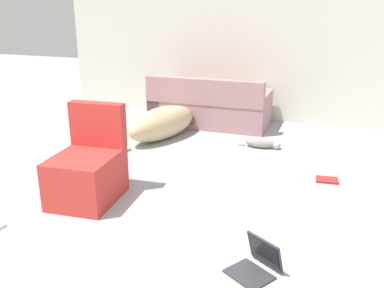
# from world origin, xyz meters

# --- Properties ---
(wall_back) EXTENTS (6.80, 0.06, 2.43)m
(wall_back) POSITION_xyz_m (0.00, 4.71, 1.22)
(wall_back) COLOR beige
(wall_back) RESTS_ON ground_plane
(couch) EXTENTS (1.72, 0.82, 0.74)m
(couch) POSITION_xyz_m (-0.84, 4.16, 0.25)
(couch) COLOR #A3757A
(couch) RESTS_ON ground_plane
(dog) EXTENTS (0.83, 1.68, 0.43)m
(dog) POSITION_xyz_m (-1.21, 3.36, 0.21)
(dog) COLOR tan
(dog) RESTS_ON ground_plane
(cat) EXTENTS (0.55, 0.16, 0.14)m
(cat) POSITION_xyz_m (0.09, 3.37, 0.07)
(cat) COLOR gray
(cat) RESTS_ON ground_plane
(laptop_open) EXTENTS (0.41, 0.41, 0.24)m
(laptop_open) POSITION_xyz_m (0.55, 0.77, 0.08)
(laptop_open) COLOR #2D2D33
(laptop_open) RESTS_ON ground_plane
(book_red) EXTENTS (0.24, 0.18, 0.02)m
(book_red) POSITION_xyz_m (0.93, 2.55, 0.01)
(book_red) COLOR maroon
(book_red) RESTS_ON ground_plane
(side_chair) EXTENTS (0.59, 0.72, 0.87)m
(side_chair) POSITION_xyz_m (-1.18, 1.39, 0.29)
(side_chair) COLOR #B72D28
(side_chair) RESTS_ON ground_plane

